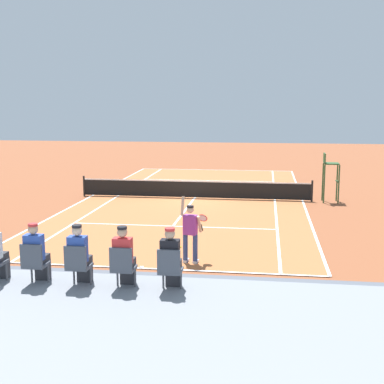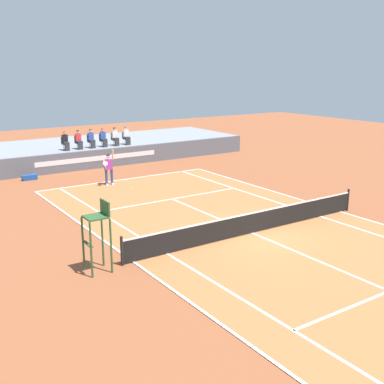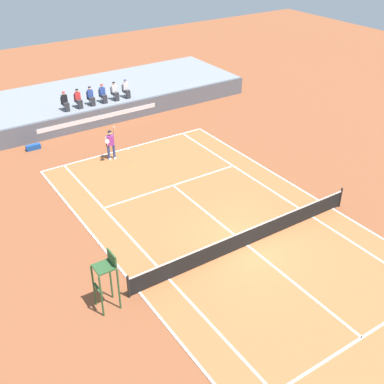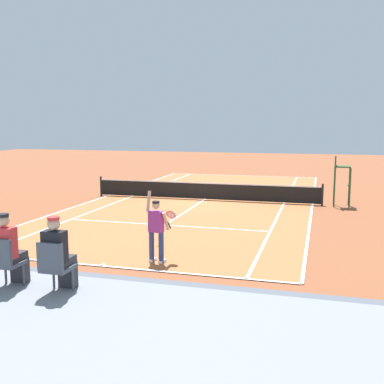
{
  "view_description": "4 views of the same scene",
  "coord_description": "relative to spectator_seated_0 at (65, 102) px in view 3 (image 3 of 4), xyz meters",
  "views": [
    {
      "loc": [
        -3.61,
        26.56,
        4.84
      ],
      "look_at": [
        -0.41,
        3.9,
        1.0
      ],
      "focal_mm": 49.25,
      "sensor_mm": 36.0,
      "label": 1
    },
    {
      "loc": [
        -12.57,
        -14.29,
        6.7
      ],
      "look_at": [
        -0.41,
        3.9,
        1.0
      ],
      "focal_mm": 45.09,
      "sensor_mm": 36.0,
      "label": 2
    },
    {
      "loc": [
        -11.64,
        -13.07,
        13.3
      ],
      "look_at": [
        -0.41,
        3.9,
        1.0
      ],
      "focal_mm": 45.25,
      "sensor_mm": 36.0,
      "label": 3
    },
    {
      "loc": [
        -5.86,
        23.34,
        3.98
      ],
      "look_at": [
        -0.41,
        3.9,
        1.0
      ],
      "focal_mm": 43.58,
      "sensor_mm": 36.0,
      "label": 4
    }
  ],
  "objects": [
    {
      "name": "ground_plane",
      "position": [
        1.85,
        -16.98,
        -1.88
      ],
      "size": [
        80.0,
        80.0,
        0.0
      ],
      "primitive_type": "plane",
      "color": "brown"
    },
    {
      "name": "court",
      "position": [
        1.85,
        -16.98,
        -1.87
      ],
      "size": [
        11.08,
        23.88,
        0.03
      ],
      "color": "#B76638",
      "rests_on": "ground"
    },
    {
      "name": "net",
      "position": [
        1.85,
        -16.98,
        -1.36
      ],
      "size": [
        11.98,
        0.1,
        1.07
      ],
      "color": "black",
      "rests_on": "ground"
    },
    {
      "name": "barrier_wall",
      "position": [
        1.85,
        -0.94,
        -1.25
      ],
      "size": [
        24.62,
        0.25,
        1.27
      ],
      "color": "#565B66",
      "rests_on": "ground"
    },
    {
      "name": "bleacher_platform",
      "position": [
        1.85,
        2.76,
        -1.25
      ],
      "size": [
        24.62,
        7.16,
        1.27
      ],
      "primitive_type": "cube",
      "color": "gray",
      "rests_on": "ground"
    },
    {
      "name": "spectator_seated_0",
      "position": [
        0.0,
        0.0,
        0.0
      ],
      "size": [
        0.44,
        0.6,
        1.26
      ],
      "color": "#474C56",
      "rests_on": "bleacher_platform"
    },
    {
      "name": "spectator_seated_1",
      "position": [
        0.93,
        0.0,
        0.0
      ],
      "size": [
        0.44,
        0.6,
        1.26
      ],
      "color": "#474C56",
      "rests_on": "bleacher_platform"
    },
    {
      "name": "spectator_seated_2",
      "position": [
        1.83,
        0.0,
        0.0
      ],
      "size": [
        0.44,
        0.6,
        1.26
      ],
      "color": "#474C56",
      "rests_on": "bleacher_platform"
    },
    {
      "name": "spectator_seated_3",
      "position": [
        2.72,
        0.0,
        0.0
      ],
      "size": [
        0.44,
        0.6,
        1.26
      ],
      "color": "#474C56",
      "rests_on": "bleacher_platform"
    },
    {
      "name": "spectator_seated_4",
      "position": [
        3.62,
        0.0,
        0.0
      ],
      "size": [
        0.44,
        0.6,
        1.26
      ],
      "color": "#474C56",
      "rests_on": "bleacher_platform"
    },
    {
      "name": "spectator_seated_5",
      "position": [
        4.5,
        0.0,
        0.0
      ],
      "size": [
        0.44,
        0.6,
        1.26
      ],
      "color": "#474C56",
      "rests_on": "bleacher_platform"
    },
    {
      "name": "tennis_player",
      "position": [
        0.46,
        -5.84,
        -0.89
      ],
      "size": [
        0.82,
        0.61,
        2.08
      ],
      "color": "navy",
      "rests_on": "ground"
    },
    {
      "name": "tennis_ball",
      "position": [
        1.04,
        -7.52,
        -1.85
      ],
      "size": [
        0.07,
        0.07,
        0.07
      ],
      "primitive_type": "sphere",
      "color": "#D1E533",
      "rests_on": "ground"
    },
    {
      "name": "umpire_chair",
      "position": [
        -4.91,
        -16.98,
        -0.32
      ],
      "size": [
        0.77,
        0.77,
        2.44
      ],
      "color": "#2D562D",
      "rests_on": "ground"
    },
    {
      "name": "equipment_bag",
      "position": [
        -3.06,
        -1.96,
        -1.72
      ],
      "size": [
        0.9,
        0.33,
        0.32
      ],
      "color": "#194799",
      "rests_on": "ground"
    }
  ]
}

